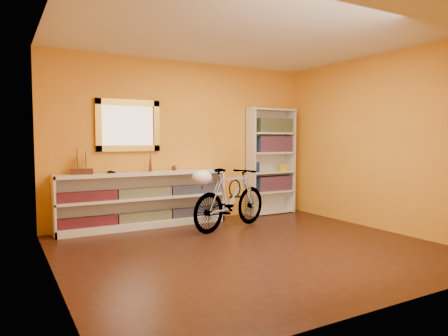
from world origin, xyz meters
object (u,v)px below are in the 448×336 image
bookcase (271,161)px  helmet (202,178)px  console_unit (145,200)px  bicycle (231,198)px

bookcase → helmet: (-1.85, -0.94, -0.14)m
console_unit → bicycle: (1.09, -0.73, 0.04)m
bicycle → helmet: bearing=90.0°
console_unit → bicycle: size_ratio=1.66×
bookcase → bicycle: bearing=-149.5°
bicycle → console_unit: bearing=38.3°
bicycle → helmet: (-0.57, -0.19, 0.35)m
console_unit → bookcase: size_ratio=1.37×
helmet → bookcase: bearing=26.9°
bicycle → helmet: size_ratio=5.59×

